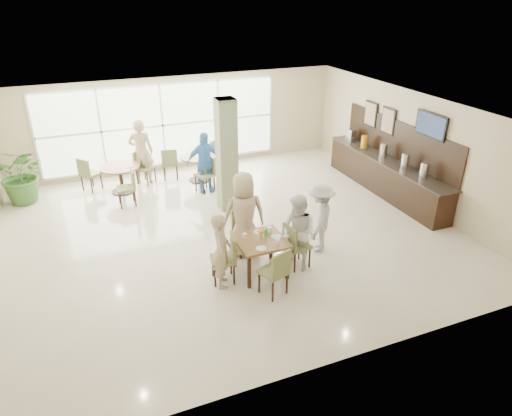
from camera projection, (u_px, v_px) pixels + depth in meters
name	position (u px, v px, depth m)	size (l,w,h in m)	color
ground	(229.00, 231.00, 10.60)	(10.00, 10.00, 0.00)	beige
room_shell	(227.00, 162.00, 9.85)	(10.00, 10.00, 10.00)	white
window_bank	(163.00, 125.00, 13.53)	(7.00, 0.04, 7.00)	silver
column	(227.00, 156.00, 11.12)	(0.45, 0.45, 2.80)	#6C7451
main_table	(261.00, 244.00, 8.79)	(0.94, 0.94, 0.75)	brown
round_table_left	(120.00, 173.00, 12.38)	(1.06, 1.06, 0.75)	brown
round_table_right	(199.00, 162.00, 13.13)	(1.05, 1.05, 0.75)	brown
chairs_main_table	(260.00, 251.00, 8.88)	(2.06, 2.04, 0.95)	olive
chairs_table_left	(121.00, 176.00, 12.39)	(2.12, 1.92, 0.95)	olive
chairs_table_right	(198.00, 164.00, 13.20)	(2.12, 1.89, 0.95)	olive
tabletop_clutter	(263.00, 236.00, 8.75)	(0.72, 0.80, 0.21)	white
buffet_counter	(386.00, 173.00, 12.37)	(0.64, 4.70, 1.95)	black
wall_tv	(431.00, 125.00, 10.83)	(0.06, 1.00, 0.58)	black
framed_art_a	(388.00, 121.00, 12.29)	(0.05, 0.55, 0.70)	black
framed_art_b	(371.00, 114.00, 12.96)	(0.05, 0.55, 0.70)	black
potted_plant	(22.00, 175.00, 11.72)	(1.37, 1.37, 1.52)	#3A6B2B
teen_left	(221.00, 251.00, 8.39)	(0.54, 0.36, 1.49)	tan
teen_far	(244.00, 215.00, 9.33)	(0.89, 0.49, 1.82)	tan
teen_right	(298.00, 233.00, 8.89)	(0.76, 0.59, 1.57)	white
teen_standing	(320.00, 217.00, 9.54)	(1.00, 0.57, 1.54)	#B4B4B7
adult_a	(204.00, 162.00, 12.31)	(0.98, 0.56, 1.68)	#458CD0
adult_b	(225.00, 150.00, 13.40)	(1.48, 0.64, 1.59)	white
adult_standing	(141.00, 152.00, 12.82)	(0.68, 0.45, 1.87)	tan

